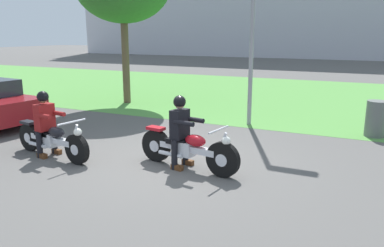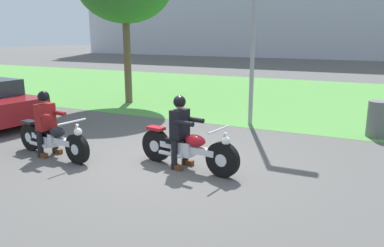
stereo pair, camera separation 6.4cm
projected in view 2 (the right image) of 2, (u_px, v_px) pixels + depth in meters
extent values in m
plane|color=#565451|center=(167.00, 162.00, 7.72)|extent=(120.00, 120.00, 0.00)
cube|color=#549342|center=(278.00, 95.00, 16.00)|extent=(60.00, 12.00, 0.01)
cylinder|color=black|center=(223.00, 160.00, 6.85)|extent=(0.67, 0.22, 0.66)
cylinder|color=silver|center=(223.00, 160.00, 6.85)|extent=(0.25, 0.17, 0.23)
cylinder|color=black|center=(156.00, 145.00, 7.72)|extent=(0.67, 0.22, 0.66)
cylinder|color=silver|center=(156.00, 145.00, 7.72)|extent=(0.25, 0.17, 0.23)
cube|color=silver|center=(187.00, 148.00, 7.27)|extent=(1.25, 0.34, 0.12)
cube|color=silver|center=(185.00, 149.00, 7.30)|extent=(0.35, 0.29, 0.28)
ellipsoid|color=#B2141E|center=(195.00, 141.00, 7.13)|extent=(0.47, 0.31, 0.22)
cube|color=black|center=(178.00, 141.00, 7.37)|extent=(0.47, 0.31, 0.10)
cube|color=#B2141E|center=(156.00, 128.00, 7.64)|extent=(0.39, 0.25, 0.06)
cylinder|color=silver|center=(220.00, 146.00, 6.82)|extent=(0.26, 0.09, 0.53)
cylinder|color=silver|center=(218.00, 130.00, 6.78)|extent=(0.14, 0.66, 0.04)
sphere|color=white|center=(226.00, 141.00, 6.74)|extent=(0.16, 0.16, 0.16)
cylinder|color=silver|center=(171.00, 154.00, 7.36)|extent=(0.56, 0.17, 0.08)
cylinder|color=black|center=(185.00, 150.00, 7.54)|extent=(0.12, 0.12, 0.58)
cube|color=#593319|center=(188.00, 162.00, 7.56)|extent=(0.25, 0.14, 0.10)
cylinder|color=black|center=(174.00, 155.00, 7.25)|extent=(0.12, 0.12, 0.58)
cube|color=#593319|center=(177.00, 167.00, 7.28)|extent=(0.25, 0.14, 0.10)
cube|color=black|center=(180.00, 124.00, 7.27)|extent=(0.28, 0.41, 0.56)
cylinder|color=black|center=(194.00, 120.00, 7.26)|extent=(0.43, 0.16, 0.09)
cylinder|color=black|center=(184.00, 123.00, 6.99)|extent=(0.43, 0.16, 0.09)
sphere|color=#D8A884|center=(180.00, 103.00, 7.17)|extent=(0.20, 0.20, 0.20)
sphere|color=black|center=(180.00, 102.00, 7.17)|extent=(0.24, 0.24, 0.24)
cylinder|color=black|center=(77.00, 149.00, 7.57)|extent=(0.62, 0.22, 0.61)
cylinder|color=silver|center=(77.00, 149.00, 7.57)|extent=(0.23, 0.17, 0.21)
cylinder|color=black|center=(31.00, 137.00, 8.46)|extent=(0.62, 0.22, 0.61)
cylinder|color=silver|center=(31.00, 137.00, 8.46)|extent=(0.23, 0.17, 0.21)
cube|color=silver|center=(52.00, 139.00, 8.00)|extent=(1.28, 0.34, 0.12)
cube|color=silver|center=(51.00, 139.00, 8.03)|extent=(0.35, 0.29, 0.28)
ellipsoid|color=black|center=(57.00, 132.00, 7.85)|extent=(0.47, 0.31, 0.22)
cube|color=black|center=(46.00, 133.00, 8.09)|extent=(0.47, 0.31, 0.10)
cube|color=black|center=(29.00, 122.00, 8.38)|extent=(0.39, 0.25, 0.06)
cylinder|color=silver|center=(75.00, 136.00, 7.54)|extent=(0.26, 0.09, 0.53)
cylinder|color=silver|center=(72.00, 122.00, 7.50)|extent=(0.14, 0.66, 0.04)
sphere|color=white|center=(78.00, 132.00, 7.45)|extent=(0.16, 0.16, 0.16)
cylinder|color=silver|center=(39.00, 144.00, 8.08)|extent=(0.56, 0.17, 0.08)
cylinder|color=black|center=(55.00, 140.00, 8.26)|extent=(0.12, 0.12, 0.56)
cube|color=#593319|center=(57.00, 151.00, 8.28)|extent=(0.25, 0.14, 0.10)
cylinder|color=black|center=(40.00, 144.00, 7.98)|extent=(0.12, 0.12, 0.56)
cube|color=#593319|center=(43.00, 155.00, 8.00)|extent=(0.25, 0.14, 0.10)
cube|color=maroon|center=(45.00, 117.00, 7.99)|extent=(0.28, 0.41, 0.56)
cylinder|color=maroon|center=(58.00, 113.00, 7.99)|extent=(0.43, 0.16, 0.09)
cylinder|color=maroon|center=(44.00, 116.00, 7.72)|extent=(0.43, 0.16, 0.09)
sphere|color=#996B4C|center=(44.00, 98.00, 7.90)|extent=(0.20, 0.20, 0.20)
sphere|color=black|center=(43.00, 97.00, 7.89)|extent=(0.24, 0.24, 0.24)
cylinder|color=brown|center=(128.00, 62.00, 14.03)|extent=(0.26, 0.26, 3.05)
cylinder|color=gray|center=(253.00, 34.00, 10.34)|extent=(0.12, 0.12, 5.06)
cylinder|color=#595E5B|center=(378.00, 119.00, 9.52)|extent=(0.50, 0.50, 0.91)
cylinder|color=black|center=(33.00, 113.00, 10.96)|extent=(0.66, 0.27, 0.64)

